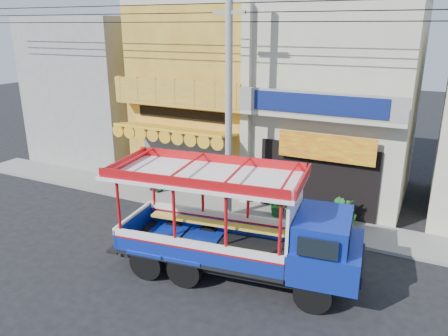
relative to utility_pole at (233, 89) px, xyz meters
name	(u,v)px	position (x,y,z in m)	size (l,w,h in m)	color
ground	(212,262)	(0.85, -3.30, -5.03)	(90.00, 90.00, 0.00)	black
sidewalk	(259,214)	(0.85, 0.70, -4.97)	(30.00, 2.00, 0.12)	slate
shophouse_left	(215,92)	(-3.15, 4.66, -0.92)	(6.00, 7.50, 8.24)	#B37D27
shophouse_right	(340,101)	(2.85, 4.66, -0.93)	(6.00, 6.75, 8.24)	#B5AF95
party_pilaster	(246,110)	(-0.15, 1.55, -1.03)	(0.35, 0.30, 8.00)	#B5AF95
filler_building_left	(103,90)	(-10.15, 4.70, -1.23)	(6.00, 6.00, 7.60)	gray
utility_pole	(233,89)	(0.00, 0.00, 0.00)	(28.00, 0.26, 9.00)	gray
songthaew_truck	(252,229)	(2.36, -3.64, -3.39)	(7.53, 3.25, 3.40)	black
green_sign	(156,182)	(-4.19, 0.90, -4.50)	(0.64, 0.40, 0.98)	black
potted_plant_a	(279,203)	(1.62, 0.84, -4.39)	(0.95, 0.82, 1.05)	#18551D
potted_plant_b	(338,212)	(3.87, 0.92, -4.38)	(0.58, 0.47, 1.06)	#18551D
potted_plant_c	(349,212)	(4.24, 1.10, -4.37)	(0.60, 0.60, 1.08)	#18551D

